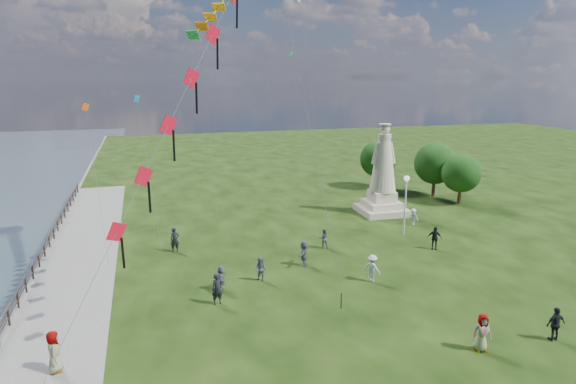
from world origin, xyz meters
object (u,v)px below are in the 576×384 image
object	(u,v)px
person_1	(261,269)
person_6	(175,240)
person_10	(54,354)
person_2	(372,268)
person_9	(435,238)
person_5	(222,278)
person_11	(304,253)
person_4	(482,333)
lamppost	(406,193)
person_7	(324,238)
person_0	(217,289)
person_3	(556,324)
statue	(383,180)
person_8	(413,217)

from	to	relation	value
person_1	person_6	xyz separation A→B (m)	(-4.68, 6.83, 0.12)
person_1	person_6	bearing A→B (deg)	167.04
person_1	person_10	distance (m)	12.56
person_2	person_9	size ratio (longest dim) A/B	0.99
person_5	person_6	world-z (taller)	person_6
person_11	person_4	bearing A→B (deg)	48.38
lamppost	person_7	bearing A→B (deg)	-172.40
person_0	person_7	size ratio (longest dim) A/B	1.19
person_3	person_6	size ratio (longest dim) A/B	0.95
person_4	person_11	world-z (taller)	person_4
person_1	person_7	world-z (taller)	person_1
person_1	person_4	xyz separation A→B (m)	(7.85, -10.49, 0.12)
person_0	person_9	distance (m)	17.06
lamppost	person_6	size ratio (longest dim) A/B	2.69
statue	person_0	distance (m)	22.41
person_2	person_5	xyz separation A→B (m)	(-9.11, 1.39, -0.08)
person_2	person_8	bearing A→B (deg)	-77.72
person_4	person_5	size ratio (longest dim) A/B	1.17
person_1	person_7	xyz separation A→B (m)	(5.86, 4.42, -0.02)
statue	person_8	world-z (taller)	statue
person_5	person_10	bearing A→B (deg)	138.77
statue	person_9	world-z (taller)	statue
person_2	person_4	bearing A→B (deg)	153.00
person_4	person_6	bearing A→B (deg)	138.41
person_3	person_7	size ratio (longest dim) A/B	1.13
person_3	person_11	xyz separation A→B (m)	(-8.45, 12.41, 0.02)
person_5	person_11	world-z (taller)	person_11
statue	person_8	distance (m)	4.85
person_0	person_2	world-z (taller)	person_0
person_4	person_5	world-z (taller)	person_4
lamppost	person_2	bearing A→B (deg)	-131.50
statue	person_2	distance (m)	15.84
person_3	person_6	xyz separation A→B (m)	(-16.48, 17.61, 0.05)
person_0	person_5	xyz separation A→B (m)	(0.51, 1.72, -0.13)
person_7	person_11	size ratio (longest dim) A/B	0.87
lamppost	person_4	world-z (taller)	lamppost
person_4	person_6	world-z (taller)	person_4
person_7	statue	bearing A→B (deg)	-123.47
person_9	person_10	size ratio (longest dim) A/B	0.92
lamppost	person_2	world-z (taller)	lamppost
lamppost	person_3	xyz separation A→B (m)	(-1.27, -16.16, -2.64)
person_0	person_10	xyz separation A→B (m)	(-7.58, -4.42, 0.03)
person_8	person_10	size ratio (longest dim) A/B	0.78
person_11	person_7	bearing A→B (deg)	166.07
person_10	person_0	bearing A→B (deg)	-63.25
person_1	person_3	bearing A→B (deg)	0.23
person_4	person_5	bearing A→B (deg)	148.80
statue	person_4	xyz separation A→B (m)	(-6.53, -22.13, -2.22)
person_6	person_11	distance (m)	9.57
person_2	person_3	world-z (taller)	person_3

